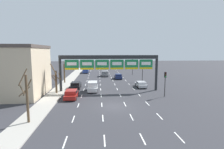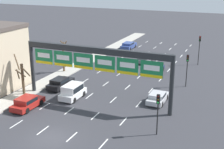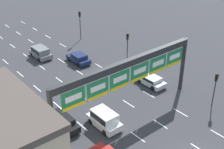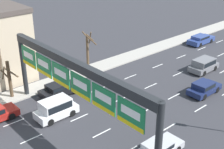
{
  "view_description": "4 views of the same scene",
  "coord_description": "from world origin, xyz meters",
  "px_view_note": "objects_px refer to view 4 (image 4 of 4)",
  "views": [
    {
      "loc": [
        -2.14,
        -22.97,
        7.56
      ],
      "look_at": [
        0.47,
        9.23,
        3.2
      ],
      "focal_mm": 28.0,
      "sensor_mm": 36.0,
      "label": 1
    },
    {
      "loc": [
        15.63,
        -21.67,
        14.7
      ],
      "look_at": [
        2.98,
        7.53,
        4.48
      ],
      "focal_mm": 50.0,
      "sensor_mm": 36.0,
      "label": 2
    },
    {
      "loc": [
        -19.2,
        -11.24,
        20.31
      ],
      "look_at": [
        0.84,
        13.09,
        3.31
      ],
      "focal_mm": 50.0,
      "sensor_mm": 36.0,
      "label": 3
    },
    {
      "loc": [
        19.03,
        -3.27,
        15.87
      ],
      "look_at": [
        0.08,
        13.58,
        4.28
      ],
      "focal_mm": 50.0,
      "sensor_mm": 36.0,
      "label": 4
    }
  ],
  "objects_px": {
    "car_silver": "(159,148)",
    "car_blue": "(201,39)",
    "car_black": "(60,89)",
    "tree_bare_third": "(88,49)",
    "suv_white": "(56,108)",
    "suv_grey": "(204,64)",
    "tree_bare_closest": "(8,77)",
    "sign_gantry": "(73,75)",
    "car_navy": "(204,88)"
  },
  "relations": [
    {
      "from": "suv_grey",
      "to": "car_navy",
      "type": "relative_size",
      "value": 0.99
    },
    {
      "from": "suv_white",
      "to": "car_blue",
      "type": "distance_m",
      "value": 28.53
    },
    {
      "from": "car_silver",
      "to": "tree_bare_closest",
      "type": "xyz_separation_m",
      "value": [
        -16.33,
        -4.48,
        1.82
      ]
    },
    {
      "from": "car_navy",
      "to": "tree_bare_closest",
      "type": "distance_m",
      "value": 20.52
    },
    {
      "from": "car_black",
      "to": "car_silver",
      "type": "distance_m",
      "value": 13.49
    },
    {
      "from": "tree_bare_third",
      "to": "car_navy",
      "type": "bearing_deg",
      "value": 21.86
    },
    {
      "from": "car_black",
      "to": "suv_grey",
      "type": "bearing_deg",
      "value": 68.81
    },
    {
      "from": "car_blue",
      "to": "tree_bare_third",
      "type": "relative_size",
      "value": 0.97
    },
    {
      "from": "sign_gantry",
      "to": "car_black",
      "type": "height_order",
      "value": "sign_gantry"
    },
    {
      "from": "suv_grey",
      "to": "car_blue",
      "type": "relative_size",
      "value": 0.83
    },
    {
      "from": "suv_white",
      "to": "car_blue",
      "type": "height_order",
      "value": "suv_white"
    },
    {
      "from": "sign_gantry",
      "to": "car_blue",
      "type": "distance_m",
      "value": 29.47
    },
    {
      "from": "car_black",
      "to": "suv_white",
      "type": "bearing_deg",
      "value": -37.24
    },
    {
      "from": "car_blue",
      "to": "car_black",
      "type": "bearing_deg",
      "value": -90.58
    },
    {
      "from": "suv_white",
      "to": "car_navy",
      "type": "height_order",
      "value": "suv_white"
    },
    {
      "from": "suv_white",
      "to": "car_silver",
      "type": "distance_m",
      "value": 10.44
    },
    {
      "from": "sign_gantry",
      "to": "car_silver",
      "type": "height_order",
      "value": "sign_gantry"
    },
    {
      "from": "car_black",
      "to": "car_navy",
      "type": "height_order",
      "value": "same"
    },
    {
      "from": "suv_white",
      "to": "car_navy",
      "type": "xyz_separation_m",
      "value": [
        6.52,
        14.37,
        -0.28
      ]
    },
    {
      "from": "car_navy",
      "to": "car_blue",
      "type": "bearing_deg",
      "value": 124.9
    },
    {
      "from": "car_navy",
      "to": "tree_bare_closest",
      "type": "height_order",
      "value": "tree_bare_closest"
    },
    {
      "from": "tree_bare_third",
      "to": "sign_gantry",
      "type": "bearing_deg",
      "value": -42.45
    },
    {
      "from": "suv_white",
      "to": "sign_gantry",
      "type": "bearing_deg",
      "value": -0.63
    },
    {
      "from": "suv_grey",
      "to": "tree_bare_third",
      "type": "distance_m",
      "value": 14.51
    },
    {
      "from": "sign_gantry",
      "to": "car_black",
      "type": "bearing_deg",
      "value": 158.04
    },
    {
      "from": "car_black",
      "to": "tree_bare_closest",
      "type": "relative_size",
      "value": 0.85
    },
    {
      "from": "car_black",
      "to": "tree_bare_third",
      "type": "xyz_separation_m",
      "value": [
        -3.26,
        6.39,
        2.11
      ]
    },
    {
      "from": "suv_white",
      "to": "car_silver",
      "type": "xyz_separation_m",
      "value": [
        10.0,
        2.95,
        -0.35
      ]
    },
    {
      "from": "suv_grey",
      "to": "suv_white",
      "type": "relative_size",
      "value": 1.02
    },
    {
      "from": "car_blue",
      "to": "sign_gantry",
      "type": "bearing_deg",
      "value": -77.29
    },
    {
      "from": "car_navy",
      "to": "car_blue",
      "type": "distance_m",
      "value": 17.04
    },
    {
      "from": "tree_bare_closest",
      "to": "tree_bare_third",
      "type": "bearing_deg",
      "value": 92.28
    },
    {
      "from": "car_black",
      "to": "car_silver",
      "type": "relative_size",
      "value": 1.1
    },
    {
      "from": "car_silver",
      "to": "suv_grey",
      "type": "bearing_deg",
      "value": 112.67
    },
    {
      "from": "car_silver",
      "to": "sign_gantry",
      "type": "bearing_deg",
      "value": -156.42
    },
    {
      "from": "suv_grey",
      "to": "car_black",
      "type": "height_order",
      "value": "suv_grey"
    },
    {
      "from": "suv_white",
      "to": "tree_bare_third",
      "type": "bearing_deg",
      "value": 126.74
    },
    {
      "from": "suv_grey",
      "to": "tree_bare_closest",
      "type": "relative_size",
      "value": 0.77
    },
    {
      "from": "sign_gantry",
      "to": "suv_grey",
      "type": "xyz_separation_m",
      "value": [
        -0.1,
        19.59,
        -4.56
      ]
    },
    {
      "from": "suv_grey",
      "to": "suv_white",
      "type": "distance_m",
      "value": 19.79
    },
    {
      "from": "car_blue",
      "to": "suv_white",
      "type": "bearing_deg",
      "value": -83.5
    },
    {
      "from": "car_blue",
      "to": "tree_bare_third",
      "type": "distance_m",
      "value": 19.73
    },
    {
      "from": "car_black",
      "to": "tree_bare_third",
      "type": "relative_size",
      "value": 0.88
    },
    {
      "from": "sign_gantry",
      "to": "suv_grey",
      "type": "height_order",
      "value": "sign_gantry"
    },
    {
      "from": "car_silver",
      "to": "tree_bare_closest",
      "type": "bearing_deg",
      "value": -164.67
    },
    {
      "from": "suv_grey",
      "to": "car_silver",
      "type": "relative_size",
      "value": 1.0
    },
    {
      "from": "suv_grey",
      "to": "car_blue",
      "type": "distance_m",
      "value": 10.81
    },
    {
      "from": "car_black",
      "to": "car_silver",
      "type": "xyz_separation_m",
      "value": [
        13.49,
        0.3,
        -0.07
      ]
    },
    {
      "from": "car_silver",
      "to": "car_blue",
      "type": "relative_size",
      "value": 0.82
    },
    {
      "from": "tree_bare_closest",
      "to": "car_black",
      "type": "bearing_deg",
      "value": 55.77
    }
  ]
}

